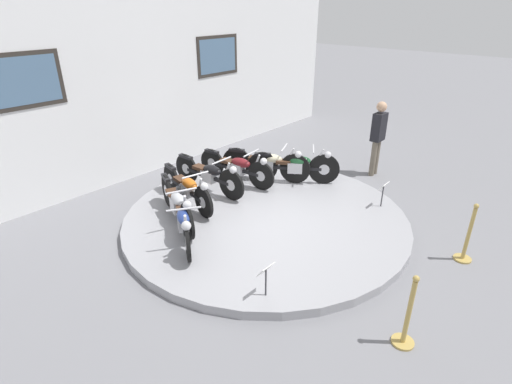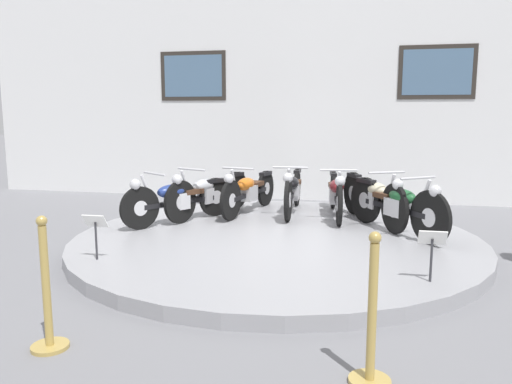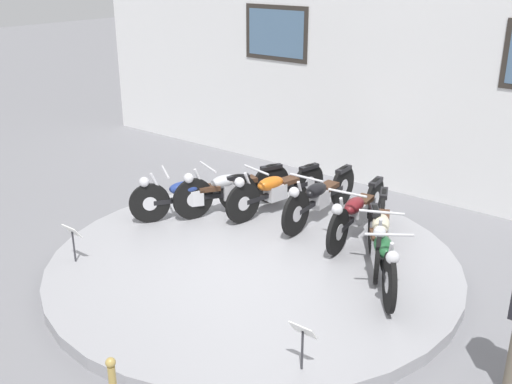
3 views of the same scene
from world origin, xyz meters
The scene contains 14 objects.
ground_plane centered at (0.00, 0.00, 0.00)m, with size 60.00×60.00×0.00m, color slate.
display_platform centered at (0.00, 0.00, 0.08)m, with size 5.32×5.32×0.15m, color #99999E.
back_wall centered at (0.00, 3.81, 2.29)m, with size 14.00×0.22×4.58m.
motorcycle_blue centered at (-1.56, 0.48, 0.52)m, with size 1.15×1.65×0.78m.
motorcycle_silver centered at (-1.26, 1.03, 0.54)m, with size 0.82×1.85×0.79m.
motorcycle_orange centered at (-0.71, 1.42, 0.53)m, with size 0.58×1.93×0.78m.
motorcycle_black centered at (0.00, 1.56, 0.54)m, with size 0.54×2.00×0.80m.
motorcycle_maroon centered at (0.70, 1.42, 0.53)m, with size 0.54×1.97×0.79m.
motorcycle_cream centered at (1.26, 1.03, 0.55)m, with size 0.90×1.86×0.81m.
motorcycle_green centered at (1.56, 0.48, 0.55)m, with size 1.21×1.69×0.81m.
info_placard_front_left centered at (-1.76, -1.49, 0.52)m, with size 0.26×0.11×0.51m.
info_placard_front_centre centered at (1.76, -1.49, 0.52)m, with size 0.26×0.11×0.51m.
stanchion_post_left_of_entry centered at (-1.18, -3.22, 0.34)m, with size 0.28×0.28×1.02m.
stanchion_post_right_of_entry centered at (1.18, -3.22, 0.34)m, with size 0.28×0.28×1.02m.
Camera 2 is at (1.08, -6.36, 1.76)m, focal length 35.00 mm.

